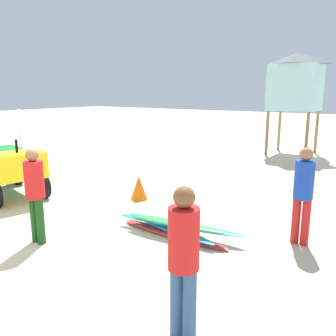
{
  "coord_description": "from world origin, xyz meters",
  "views": [
    {
      "loc": [
        5.21,
        -3.49,
        2.58
      ],
      "look_at": [
        1.11,
        2.4,
        1.01
      ],
      "focal_mm": 37.97,
      "sensor_mm": 36.0,
      "label": 1
    }
  ],
  "objects_px": {
    "lifeguard_near_center": "(184,255)",
    "lifeguard_near_right": "(35,190)",
    "beach_umbrella_far": "(19,118)",
    "lifeguard_near_left": "(303,190)",
    "lifeguard_tower": "(296,82)",
    "surfboard_pile": "(173,227)",
    "traffic_cone_near": "(139,188)",
    "utility_cart": "(7,165)"
  },
  "relations": [
    {
      "from": "lifeguard_near_center",
      "to": "lifeguard_near_right",
      "type": "bearing_deg",
      "value": 169.17
    },
    {
      "from": "lifeguard_near_right",
      "to": "beach_umbrella_far",
      "type": "relative_size",
      "value": 0.83
    },
    {
      "from": "lifeguard_near_left",
      "to": "lifeguard_near_right",
      "type": "xyz_separation_m",
      "value": [
        -3.72,
        -2.53,
        -0.01
      ]
    },
    {
      "from": "lifeguard_near_center",
      "to": "lifeguard_near_left",
      "type": "bearing_deg",
      "value": 83.76
    },
    {
      "from": "lifeguard_tower",
      "to": "beach_umbrella_far",
      "type": "xyz_separation_m",
      "value": [
        -7.94,
        -7.23,
        -1.35
      ]
    },
    {
      "from": "surfboard_pile",
      "to": "traffic_cone_near",
      "type": "distance_m",
      "value": 2.34
    },
    {
      "from": "lifeguard_near_right",
      "to": "traffic_cone_near",
      "type": "bearing_deg",
      "value": 93.13
    },
    {
      "from": "beach_umbrella_far",
      "to": "utility_cart",
      "type": "bearing_deg",
      "value": -36.62
    },
    {
      "from": "lifeguard_near_left",
      "to": "lifeguard_tower",
      "type": "relative_size",
      "value": 0.41
    },
    {
      "from": "lifeguard_near_left",
      "to": "beach_umbrella_far",
      "type": "bearing_deg",
      "value": 170.89
    },
    {
      "from": "utility_cart",
      "to": "surfboard_pile",
      "type": "relative_size",
      "value": 1.08
    },
    {
      "from": "lifeguard_tower",
      "to": "lifeguard_near_right",
      "type": "bearing_deg",
      "value": -94.86
    },
    {
      "from": "utility_cart",
      "to": "lifeguard_near_right",
      "type": "relative_size",
      "value": 1.67
    },
    {
      "from": "beach_umbrella_far",
      "to": "lifeguard_near_right",
      "type": "bearing_deg",
      "value": -31.34
    },
    {
      "from": "lifeguard_near_right",
      "to": "beach_umbrella_far",
      "type": "distance_m",
      "value": 8.18
    },
    {
      "from": "surfboard_pile",
      "to": "beach_umbrella_far",
      "type": "distance_m",
      "value": 9.22
    },
    {
      "from": "lifeguard_near_left",
      "to": "lifeguard_near_center",
      "type": "height_order",
      "value": "lifeguard_near_center"
    },
    {
      "from": "traffic_cone_near",
      "to": "utility_cart",
      "type": "bearing_deg",
      "value": -150.83
    },
    {
      "from": "beach_umbrella_far",
      "to": "lifeguard_near_left",
      "type": "bearing_deg",
      "value": -9.11
    },
    {
      "from": "lifeguard_near_right",
      "to": "traffic_cone_near",
      "type": "relative_size",
      "value": 2.81
    },
    {
      "from": "lifeguard_near_left",
      "to": "lifeguard_tower",
      "type": "bearing_deg",
      "value": 107.08
    },
    {
      "from": "lifeguard_near_right",
      "to": "traffic_cone_near",
      "type": "xyz_separation_m",
      "value": [
        -0.16,
        2.93,
        -0.66
      ]
    },
    {
      "from": "lifeguard_near_left",
      "to": "beach_umbrella_far",
      "type": "height_order",
      "value": "beach_umbrella_far"
    },
    {
      "from": "lifeguard_near_left",
      "to": "lifeguard_tower",
      "type": "height_order",
      "value": "lifeguard_tower"
    },
    {
      "from": "lifeguard_near_center",
      "to": "lifeguard_tower",
      "type": "distance_m",
      "value": 12.51
    },
    {
      "from": "surfboard_pile",
      "to": "lifeguard_near_center",
      "type": "distance_m",
      "value": 2.88
    },
    {
      "from": "utility_cart",
      "to": "lifeguard_near_right",
      "type": "bearing_deg",
      "value": -23.52
    },
    {
      "from": "utility_cart",
      "to": "lifeguard_tower",
      "type": "bearing_deg",
      "value": 68.45
    },
    {
      "from": "utility_cart",
      "to": "lifeguard_near_left",
      "type": "height_order",
      "value": "lifeguard_near_left"
    },
    {
      "from": "beach_umbrella_far",
      "to": "surfboard_pile",
      "type": "bearing_deg",
      "value": -16.99
    },
    {
      "from": "beach_umbrella_far",
      "to": "traffic_cone_near",
      "type": "distance_m",
      "value": 7.05
    },
    {
      "from": "surfboard_pile",
      "to": "lifeguard_near_left",
      "type": "bearing_deg",
      "value": 25.6
    },
    {
      "from": "lifeguard_near_center",
      "to": "lifeguard_tower",
      "type": "height_order",
      "value": "lifeguard_tower"
    },
    {
      "from": "surfboard_pile",
      "to": "beach_umbrella_far",
      "type": "xyz_separation_m",
      "value": [
        -8.71,
        2.66,
        1.43
      ]
    },
    {
      "from": "lifeguard_near_right",
      "to": "lifeguard_tower",
      "type": "height_order",
      "value": "lifeguard_tower"
    },
    {
      "from": "utility_cart",
      "to": "lifeguard_tower",
      "type": "xyz_separation_m",
      "value": [
        4.01,
        10.16,
        2.15
      ]
    },
    {
      "from": "utility_cart",
      "to": "lifeguard_near_center",
      "type": "distance_m",
      "value": 6.71
    },
    {
      "from": "lifeguard_near_left",
      "to": "traffic_cone_near",
      "type": "xyz_separation_m",
      "value": [
        -3.88,
        0.4,
        -0.67
      ]
    },
    {
      "from": "surfboard_pile",
      "to": "lifeguard_near_center",
      "type": "relative_size",
      "value": 1.53
    },
    {
      "from": "utility_cart",
      "to": "traffic_cone_near",
      "type": "relative_size",
      "value": 4.69
    },
    {
      "from": "lifeguard_tower",
      "to": "traffic_cone_near",
      "type": "distance_m",
      "value": 9.02
    },
    {
      "from": "surfboard_pile",
      "to": "lifeguard_near_center",
      "type": "bearing_deg",
      "value": -53.79
    }
  ]
}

